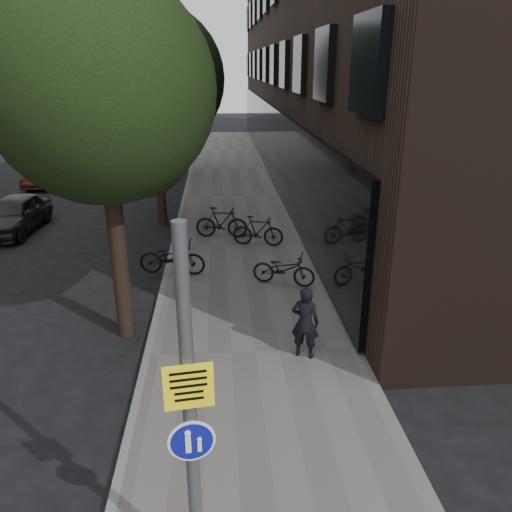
{
  "coord_description": "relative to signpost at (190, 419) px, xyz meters",
  "views": [
    {
      "loc": [
        -0.43,
        -5.68,
        5.74
      ],
      "look_at": [
        0.32,
        4.04,
        2.0
      ],
      "focal_mm": 35.0,
      "sensor_mm": 36.0,
      "label": 1
    }
  ],
  "objects": [
    {
      "name": "ground",
      "position": [
        0.79,
        1.42,
        -2.31
      ],
      "size": [
        120.0,
        120.0,
        0.0
      ],
      "primitive_type": "plane",
      "color": "black",
      "rests_on": "ground"
    },
    {
      "name": "sidewalk",
      "position": [
        1.04,
        11.42,
        -2.25
      ],
      "size": [
        4.5,
        60.0,
        0.12
      ],
      "primitive_type": "cube",
      "color": "#62605B",
      "rests_on": "ground"
    },
    {
      "name": "curb_edge",
      "position": [
        -1.21,
        11.42,
        -2.25
      ],
      "size": [
        0.15,
        60.0,
        0.13
      ],
      "primitive_type": "cube",
      "color": "slate",
      "rests_on": "ground"
    },
    {
      "name": "street_tree_near",
      "position": [
        -1.74,
        6.06,
        2.8
      ],
      "size": [
        4.4,
        4.4,
        7.5
      ],
      "color": "black",
      "rests_on": "ground"
    },
    {
      "name": "street_tree_mid",
      "position": [
        -1.74,
        14.56,
        2.8
      ],
      "size": [
        5.0,
        5.0,
        7.8
      ],
      "color": "black",
      "rests_on": "ground"
    },
    {
      "name": "street_tree_far",
      "position": [
        -1.74,
        23.56,
        2.8
      ],
      "size": [
        5.0,
        5.0,
        7.8
      ],
      "color": "black",
      "rests_on": "ground"
    },
    {
      "name": "signpost",
      "position": [
        0.0,
        0.0,
        0.0
      ],
      "size": [
        0.5,
        0.14,
        4.34
      ],
      "rotation": [
        0.0,
        0.0,
        0.12
      ],
      "color": "#595B5E",
      "rests_on": "sidewalk"
    },
    {
      "name": "pedestrian",
      "position": [
        2.03,
        4.53,
        -1.42
      ],
      "size": [
        0.66,
        0.55,
        1.55
      ],
      "primitive_type": "imported",
      "rotation": [
        0.0,
        0.0,
        2.77
      ],
      "color": "black",
      "rests_on": "sidewalk"
    },
    {
      "name": "parked_bike_facade_near",
      "position": [
        2.07,
        8.13,
        -1.74
      ],
      "size": [
        1.82,
        1.16,
        0.9
      ],
      "primitive_type": "imported",
      "rotation": [
        0.0,
        0.0,
        1.21
      ],
      "color": "black",
      "rests_on": "sidewalk"
    },
    {
      "name": "parked_bike_facade_far",
      "position": [
        1.62,
        11.33,
        -1.69
      ],
      "size": [
        1.74,
        0.82,
        1.01
      ],
      "primitive_type": "imported",
      "rotation": [
        0.0,
        0.0,
        1.36
      ],
      "color": "black",
      "rests_on": "sidewalk"
    },
    {
      "name": "parked_bike_curb_near",
      "position": [
        -1.01,
        9.12,
        -1.69
      ],
      "size": [
        1.98,
        0.97,
        1.0
      ],
      "primitive_type": "imported",
      "rotation": [
        0.0,
        0.0,
        1.4
      ],
      "color": "black",
      "rests_on": "sidewalk"
    },
    {
      "name": "parked_bike_curb_far",
      "position": [
        0.43,
        12.26,
        -1.65
      ],
      "size": [
        1.86,
        0.77,
        1.08
      ],
      "primitive_type": "imported",
      "rotation": [
        0.0,
        0.0,
        1.42
      ],
      "color": "black",
      "rests_on": "sidewalk"
    },
    {
      "name": "parked_car_near",
      "position": [
        -7.06,
        13.85,
        -1.65
      ],
      "size": [
        1.82,
        4.0,
        1.33
      ],
      "primitive_type": "imported",
      "rotation": [
        0.0,
        0.0,
        -0.07
      ],
      "color": "black",
      "rests_on": "ground"
    },
    {
      "name": "parked_car_mid",
      "position": [
        -8.35,
        21.64,
        -1.68
      ],
      "size": [
        1.37,
        3.84,
        1.26
      ],
      "primitive_type": "imported",
      "rotation": [
        0.0,
        0.0,
        -0.01
      ],
      "color": "#531D17",
      "rests_on": "ground"
    },
    {
      "name": "parked_car_far",
      "position": [
        -7.81,
        26.95,
        -1.7
      ],
      "size": [
        1.82,
        4.24,
        1.22
      ],
      "primitive_type": "imported",
      "rotation": [
        0.0,
        0.0,
        0.03
      ],
      "color": "black",
      "rests_on": "ground"
    }
  ]
}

